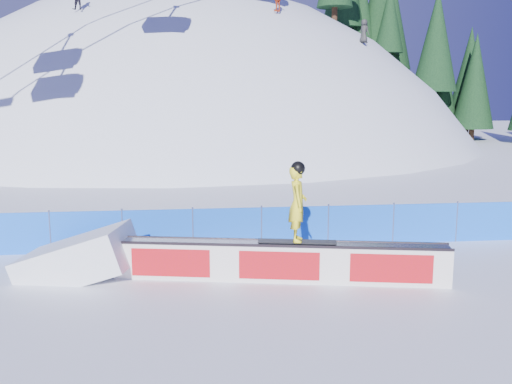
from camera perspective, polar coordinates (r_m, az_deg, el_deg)
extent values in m
plane|color=white|center=(12.53, -10.87, -11.26)|extent=(160.00, 160.00, 0.00)
sphere|color=white|center=(58.19, -7.12, -13.01)|extent=(64.00, 64.00, 64.00)
cylinder|color=#331F14|center=(58.65, 5.29, 16.93)|extent=(0.50, 0.50, 1.40)
cylinder|color=#331F14|center=(59.25, 7.19, 15.86)|extent=(0.50, 0.50, 1.40)
cylinder|color=#331F14|center=(52.94, 11.11, 15.34)|extent=(0.50, 0.50, 1.40)
cylinder|color=#331F14|center=(53.66, 12.91, 13.94)|extent=(0.50, 0.50, 1.40)
cylinder|color=#331F14|center=(56.99, 12.80, 13.11)|extent=(0.50, 0.50, 1.40)
cone|color=black|center=(57.37, 12.95, 17.07)|extent=(2.97, 2.97, 6.74)
cylinder|color=#331F14|center=(58.45, 16.05, 9.62)|extent=(0.50, 0.50, 1.40)
cone|color=black|center=(58.60, 16.24, 13.50)|extent=(2.96, 2.96, 6.73)
cylinder|color=#331F14|center=(60.73, 14.99, 9.64)|extent=(0.50, 0.50, 1.40)
cone|color=black|center=(61.00, 15.22, 14.76)|extent=(4.26, 4.26, 9.68)
cylinder|color=#331F14|center=(56.17, 19.69, 6.17)|extent=(0.50, 0.50, 1.40)
cone|color=black|center=(56.10, 19.95, 10.65)|extent=(3.34, 3.34, 7.60)
cylinder|color=#331F14|center=(55.47, 21.85, 5.09)|extent=(0.50, 0.50, 1.40)
cone|color=black|center=(55.34, 22.19, 10.28)|extent=(3.90, 3.90, 8.86)
cylinder|color=#331F14|center=(61.11, 22.43, 5.42)|extent=(0.50, 0.50, 1.40)
cone|color=black|center=(60.99, 22.73, 9.97)|extent=(3.75, 3.75, 8.52)
cylinder|color=#331F14|center=(62.17, 21.15, 5.56)|extent=(0.50, 0.50, 1.40)
cone|color=black|center=(62.06, 21.41, 9.71)|extent=(3.44, 3.44, 7.82)
cylinder|color=#331F14|center=(65.13, 21.40, 5.71)|extent=(0.50, 0.50, 1.40)
cone|color=black|center=(65.02, 21.65, 9.61)|extent=(3.37, 3.37, 7.67)
cube|color=blue|center=(16.65, -9.78, -3.78)|extent=(22.00, 0.03, 1.20)
cylinder|color=#3D476F|center=(17.09, -19.89, -3.71)|extent=(0.05, 0.05, 1.30)
cylinder|color=#3D476F|center=(16.73, -13.21, -3.66)|extent=(0.05, 0.05, 1.30)
cylinder|color=#3D476F|center=(16.61, -6.33, -3.55)|extent=(0.05, 0.05, 1.30)
cylinder|color=#3D476F|center=(16.73, 0.55, -3.40)|extent=(0.05, 0.05, 1.30)
cylinder|color=#3D476F|center=(17.08, 7.23, -3.20)|extent=(0.05, 0.05, 1.30)
cylinder|color=#3D476F|center=(17.66, 13.56, -2.97)|extent=(0.05, 0.05, 1.30)
cylinder|color=#3D476F|center=(18.43, 19.42, -2.73)|extent=(0.05, 0.05, 1.30)
cube|color=white|center=(13.86, 2.38, -7.05)|extent=(7.99, 2.09, 0.91)
cube|color=#989BA6|center=(13.73, 2.39, -5.16)|extent=(7.92, 2.10, 0.04)
cube|color=black|center=(13.47, 2.34, -5.41)|extent=(7.90, 1.63, 0.06)
cube|color=black|center=(13.98, 2.44, -4.84)|extent=(7.90, 1.63, 0.06)
cube|color=red|center=(13.61, 2.32, -7.37)|extent=(7.50, 1.54, 0.68)
cube|color=red|center=(14.11, 2.43, -6.75)|extent=(7.50, 1.54, 0.68)
cube|color=black|center=(13.70, 4.13, -4.96)|extent=(1.90, 0.70, 0.04)
imported|color=#FFF325|center=(13.50, 4.17, -1.17)|extent=(0.53, 0.72, 1.81)
sphere|color=black|center=(13.36, 4.22, 2.38)|extent=(0.34, 0.34, 0.34)
imported|color=#292929|center=(42.80, 10.76, 15.53)|extent=(0.85, 0.96, 1.65)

